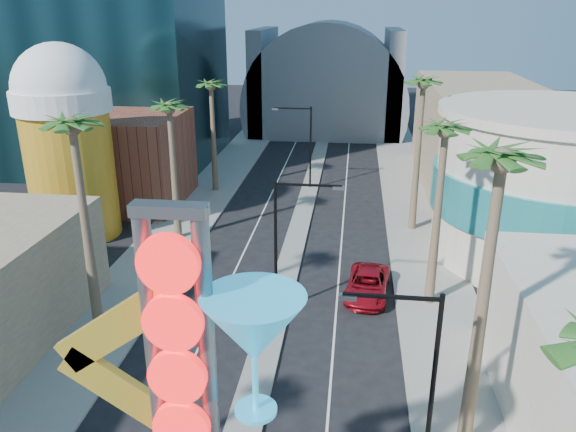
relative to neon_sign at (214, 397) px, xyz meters
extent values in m
cube|color=gray|center=(-10.32, 32.04, -7.23)|extent=(5.00, 100.00, 0.15)
cube|color=gray|center=(8.68, 32.04, -7.23)|extent=(5.00, 100.00, 0.15)
cube|color=gray|center=(-0.82, 35.04, -7.23)|extent=(1.60, 84.00, 0.15)
cube|color=brown|center=(-16.82, 35.04, -3.31)|extent=(10.00, 10.00, 8.00)
cube|color=#8E6F5C|center=(15.18, 45.04, -2.31)|extent=(10.00, 20.00, 10.00)
cylinder|color=#AD7517|center=(-17.82, 27.04, -2.31)|extent=(6.40, 6.40, 10.00)
cylinder|color=white|center=(-17.82, 27.04, 3.09)|extent=(7.00, 7.00, 1.60)
sphere|color=white|center=(-17.82, 27.04, 3.89)|extent=(6.60, 6.60, 6.60)
cylinder|color=beige|center=(17.18, 27.04, -2.31)|extent=(16.00, 16.00, 10.00)
cylinder|color=teal|center=(17.18, 27.04, -2.31)|extent=(16.60, 16.60, 3.00)
cylinder|color=beige|center=(17.18, 27.04, 2.99)|extent=(16.60, 16.60, 0.60)
cylinder|color=slate|center=(-0.82, 69.04, -3.31)|extent=(22.00, 16.00, 22.00)
cube|color=slate|center=(-9.82, 69.04, -0.31)|extent=(2.00, 16.00, 14.00)
cube|color=slate|center=(8.18, 69.04, -0.31)|extent=(2.00, 16.00, 14.00)
cylinder|color=slate|center=(-1.52, 0.04, -0.81)|extent=(0.44, 0.44, 12.00)
cylinder|color=slate|center=(-0.12, 0.04, -0.81)|extent=(0.44, 0.44, 12.00)
cube|color=slate|center=(-0.82, 0.04, 5.09)|extent=(1.80, 0.50, 0.30)
cylinder|color=red|center=(-0.82, -0.31, 3.89)|extent=(1.50, 0.25, 1.50)
cylinder|color=red|center=(-0.82, -0.31, 2.34)|extent=(1.50, 0.25, 1.50)
cylinder|color=red|center=(-0.82, -0.31, 0.79)|extent=(1.50, 0.25, 1.50)
cylinder|color=red|center=(-0.82, -0.31, -0.76)|extent=(1.50, 0.25, 1.50)
cube|color=gold|center=(-2.42, 0.04, 1.89)|extent=(3.47, 0.25, 2.80)
cube|color=gold|center=(-2.42, 0.04, -0.11)|extent=(3.47, 0.25, 2.80)
cone|color=#26A7D9|center=(1.08, 0.04, 2.09)|extent=(2.60, 2.60, 1.80)
cylinder|color=#26A7D9|center=(1.08, 0.04, 0.49)|extent=(0.16, 0.16, 1.60)
cylinder|color=#26A7D9|center=(1.08, 0.04, -0.31)|extent=(1.10, 1.10, 0.12)
cylinder|color=black|center=(-0.82, 17.04, -3.31)|extent=(0.18, 0.18, 8.00)
cube|color=black|center=(0.98, 17.04, 0.49)|extent=(3.60, 0.12, 0.12)
cube|color=slate|center=(2.58, 17.04, 0.39)|extent=(0.60, 0.25, 0.18)
cylinder|color=black|center=(-0.82, 41.04, -3.31)|extent=(0.18, 0.18, 8.00)
cube|color=black|center=(-2.62, 41.04, 0.49)|extent=(3.60, 0.12, 0.12)
cube|color=slate|center=(-4.22, 41.04, 0.39)|extent=(0.60, 0.25, 0.18)
cylinder|color=black|center=(6.38, 5.04, -3.31)|extent=(0.18, 0.18, 8.00)
cube|color=black|center=(4.76, 5.04, 0.49)|extent=(3.24, 0.12, 0.12)
cube|color=slate|center=(3.32, 5.04, 0.39)|extent=(0.60, 0.25, 0.18)
cylinder|color=brown|center=(-9.82, 13.04, -1.56)|extent=(0.40, 0.40, 11.50)
sphere|color=#1B511B|center=(-9.82, 13.04, 4.19)|extent=(2.40, 2.40, 2.40)
cylinder|color=brown|center=(-9.82, 27.04, -2.31)|extent=(0.40, 0.40, 10.00)
sphere|color=#1B511B|center=(-9.82, 27.04, 2.69)|extent=(2.40, 2.40, 2.40)
cylinder|color=brown|center=(-9.82, 39.04, -2.31)|extent=(0.40, 0.40, 10.00)
sphere|color=#1B511B|center=(-9.82, 39.04, 2.69)|extent=(2.40, 2.40, 2.40)
cylinder|color=brown|center=(8.18, 7.04, -1.31)|extent=(0.40, 0.40, 12.00)
sphere|color=#1B511B|center=(8.18, 7.04, 4.69)|extent=(2.40, 2.40, 2.40)
cylinder|color=brown|center=(8.18, 19.04, -2.06)|extent=(0.40, 0.40, 10.50)
sphere|color=#1B511B|center=(8.18, 19.04, 3.19)|extent=(2.40, 2.40, 2.40)
cylinder|color=brown|center=(8.18, 31.04, -1.56)|extent=(0.40, 0.40, 11.50)
sphere|color=#1B511B|center=(8.18, 31.04, 4.19)|extent=(2.40, 2.40, 2.40)
imported|color=#9E0C18|center=(4.50, 19.58, -6.56)|extent=(3.07, 5.64, 1.50)
camera|label=1|loc=(3.31, -11.59, 9.43)|focal=35.00mm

